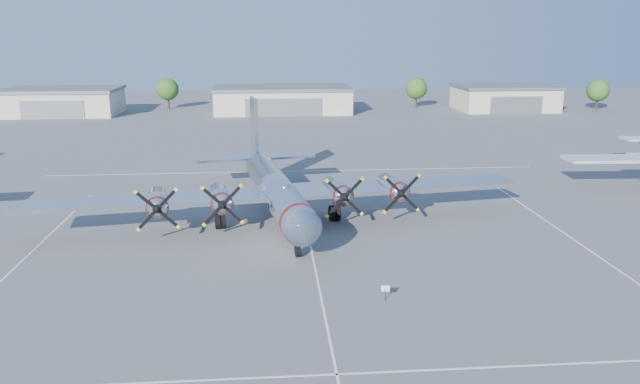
{
  "coord_description": "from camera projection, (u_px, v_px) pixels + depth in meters",
  "views": [
    {
      "loc": [
        -3.22,
        -50.11,
        16.99
      ],
      "look_at": [
        1.19,
        2.43,
        3.2
      ],
      "focal_mm": 35.0,
      "sensor_mm": 36.0,
      "label": 1
    }
  ],
  "objects": [
    {
      "name": "hangar_east",
      "position": [
        504.0,
        97.0,
        135.09
      ],
      "size": [
        20.6,
        14.6,
        5.4
      ],
      "color": "#B4AE8F",
      "rests_on": "ground"
    },
    {
      "name": "main_bomber_b29",
      "position": [
        275.0,
        218.0,
        57.86
      ],
      "size": [
        48.35,
        36.69,
        9.78
      ],
      "primitive_type": null,
      "rotation": [
        0.0,
        0.0,
        0.15
      ],
      "color": "silver",
      "rests_on": "ground"
    },
    {
      "name": "ground",
      "position": [
        308.0,
        236.0,
        52.87
      ],
      "size": [
        260.0,
        260.0,
        0.0
      ],
      "primitive_type": "plane",
      "color": "#57575A",
      "rests_on": "ground"
    },
    {
      "name": "info_placard",
      "position": [
        385.0,
        290.0,
        40.09
      ],
      "size": [
        0.54,
        0.08,
        1.03
      ],
      "rotation": [
        0.0,
        0.0,
        -0.07
      ],
      "color": "black",
      "rests_on": "ground"
    },
    {
      "name": "tree_east",
      "position": [
        416.0,
        88.0,
        139.07
      ],
      "size": [
        4.8,
        4.8,
        6.64
      ],
      "color": "#382619",
      "rests_on": "ground"
    },
    {
      "name": "parking_lines",
      "position": [
        310.0,
        243.0,
        51.18
      ],
      "size": [
        60.0,
        50.08,
        0.01
      ],
      "color": "silver",
      "rests_on": "ground"
    },
    {
      "name": "hangar_center",
      "position": [
        283.0,
        99.0,
        131.2
      ],
      "size": [
        28.6,
        14.6,
        5.4
      ],
      "color": "#B4AE8F",
      "rests_on": "ground"
    },
    {
      "name": "tree_far_east",
      "position": [
        598.0,
        90.0,
        134.44
      ],
      "size": [
        4.8,
        4.8,
        6.64
      ],
      "color": "#382619",
      "rests_on": "ground"
    },
    {
      "name": "tree_west",
      "position": [
        168.0,
        89.0,
        136.54
      ],
      "size": [
        4.8,
        4.8,
        6.64
      ],
      "color": "#382619",
      "rests_on": "ground"
    },
    {
      "name": "hangar_west",
      "position": [
        63.0,
        101.0,
        127.56
      ],
      "size": [
        22.6,
        14.6,
        5.4
      ],
      "color": "#B4AE8F",
      "rests_on": "ground"
    }
  ]
}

